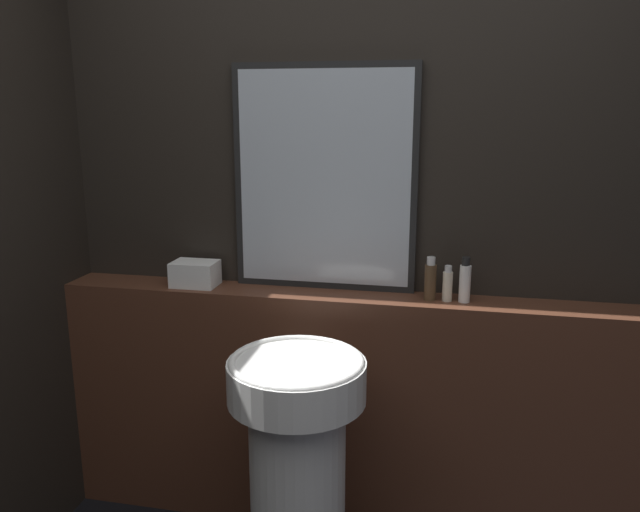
{
  "coord_description": "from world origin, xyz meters",
  "views": [
    {
      "loc": [
        0.39,
        -0.83,
        1.68
      ],
      "look_at": [
        -0.06,
        1.33,
        1.15
      ],
      "focal_mm": 35.0,
      "sensor_mm": 36.0,
      "label": 1
    }
  ],
  "objects_px": {
    "conditioner_bottle": "(447,285)",
    "pedestal_sink": "(297,469)",
    "lotion_bottle": "(465,281)",
    "mirror": "(324,179)",
    "shampoo_bottle": "(430,280)",
    "towel_stack": "(195,274)"
  },
  "relations": [
    {
      "from": "shampoo_bottle",
      "to": "conditioner_bottle",
      "type": "relative_size",
      "value": 1.22
    },
    {
      "from": "conditioner_bottle",
      "to": "pedestal_sink",
      "type": "bearing_deg",
      "value": -134.75
    },
    {
      "from": "mirror",
      "to": "towel_stack",
      "type": "relative_size",
      "value": 4.85
    },
    {
      "from": "conditioner_bottle",
      "to": "mirror",
      "type": "bearing_deg",
      "value": 170.73
    },
    {
      "from": "pedestal_sink",
      "to": "shampoo_bottle",
      "type": "relative_size",
      "value": 5.51
    },
    {
      "from": "towel_stack",
      "to": "conditioner_bottle",
      "type": "xyz_separation_m",
      "value": [
        0.99,
        0.0,
        0.01
      ]
    },
    {
      "from": "lotion_bottle",
      "to": "towel_stack",
      "type": "bearing_deg",
      "value": -180.0
    },
    {
      "from": "pedestal_sink",
      "to": "conditioner_bottle",
      "type": "relative_size",
      "value": 6.72
    },
    {
      "from": "mirror",
      "to": "shampoo_bottle",
      "type": "bearing_deg",
      "value": -10.63
    },
    {
      "from": "pedestal_sink",
      "to": "mirror",
      "type": "height_order",
      "value": "mirror"
    },
    {
      "from": "towel_stack",
      "to": "mirror",
      "type": "bearing_deg",
      "value": 8.68
    },
    {
      "from": "lotion_bottle",
      "to": "shampoo_bottle",
      "type": "bearing_deg",
      "value": -180.0
    },
    {
      "from": "mirror",
      "to": "conditioner_bottle",
      "type": "xyz_separation_m",
      "value": [
        0.48,
        -0.08,
        -0.37
      ]
    },
    {
      "from": "towel_stack",
      "to": "conditioner_bottle",
      "type": "relative_size",
      "value": 1.32
    },
    {
      "from": "shampoo_bottle",
      "to": "towel_stack",
      "type": "bearing_deg",
      "value": 180.0
    },
    {
      "from": "towel_stack",
      "to": "lotion_bottle",
      "type": "relative_size",
      "value": 1.05
    },
    {
      "from": "mirror",
      "to": "towel_stack",
      "type": "xyz_separation_m",
      "value": [
        -0.51,
        -0.08,
        -0.38
      ]
    },
    {
      "from": "pedestal_sink",
      "to": "conditioner_bottle",
      "type": "distance_m",
      "value": 0.84
    },
    {
      "from": "pedestal_sink",
      "to": "towel_stack",
      "type": "height_order",
      "value": "towel_stack"
    },
    {
      "from": "mirror",
      "to": "shampoo_bottle",
      "type": "relative_size",
      "value": 5.27
    },
    {
      "from": "conditioner_bottle",
      "to": "lotion_bottle",
      "type": "height_order",
      "value": "lotion_bottle"
    },
    {
      "from": "shampoo_bottle",
      "to": "conditioner_bottle",
      "type": "distance_m",
      "value": 0.06
    }
  ]
}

